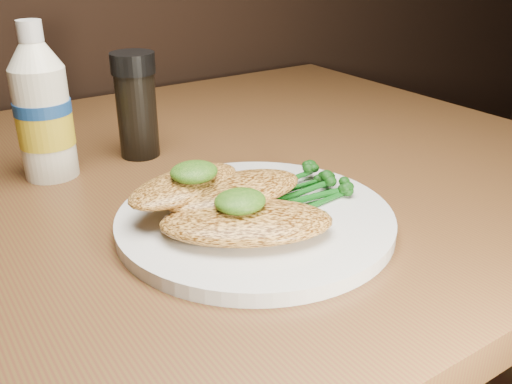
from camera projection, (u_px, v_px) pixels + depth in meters
plate at (255, 219)px, 0.56m from camera, size 0.27×0.27×0.01m
chicken_front at (247, 222)px, 0.51m from camera, size 0.18×0.15×0.03m
chicken_mid at (234, 190)px, 0.56m from camera, size 0.15×0.08×0.02m
chicken_back at (185, 185)px, 0.55m from camera, size 0.14×0.10×0.02m
pesto_front at (240, 201)px, 0.51m from camera, size 0.05×0.05×0.02m
pesto_back at (194, 172)px, 0.54m from camera, size 0.05×0.05×0.02m
broccolini_bundle at (293, 191)px, 0.58m from camera, size 0.16×0.14×0.02m
mayo_bottle at (41, 102)px, 0.64m from camera, size 0.08×0.08×0.18m
pepper_grinder at (136, 106)px, 0.71m from camera, size 0.06×0.06×0.13m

